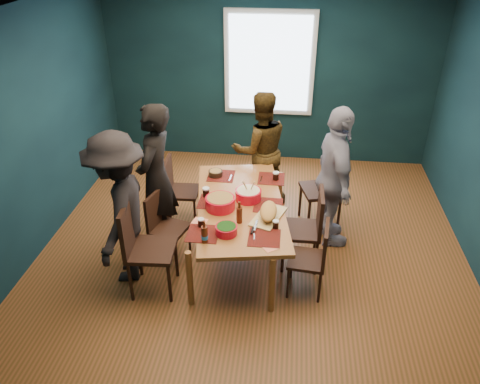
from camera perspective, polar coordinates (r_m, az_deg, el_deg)
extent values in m
cube|color=brown|center=(5.69, 1.57, -6.78)|extent=(5.00, 5.00, 0.01)
cube|color=silver|center=(4.58, 2.08, 21.17)|extent=(5.00, 5.00, 0.01)
cube|color=#103138|center=(5.74, -24.09, 6.40)|extent=(0.01, 5.00, 2.70)
cube|color=#103138|center=(7.32, 3.57, 13.91)|extent=(5.00, 0.01, 2.70)
cube|color=#103138|center=(2.93, -2.67, -15.30)|extent=(5.00, 0.01, 2.70)
cube|color=silver|center=(7.24, 3.60, 15.36)|extent=(1.35, 0.06, 1.55)
cube|color=#A76A32|center=(5.18, 0.05, -1.66)|extent=(1.24, 2.00, 0.05)
cylinder|color=#A76A32|center=(4.77, -6.14, -10.45)|extent=(0.07, 0.07, 0.66)
cylinder|color=#A76A32|center=(4.68, 3.91, -11.24)|extent=(0.07, 0.07, 0.66)
cylinder|color=#A76A32|center=(6.14, -2.85, 0.04)|extent=(0.07, 0.07, 0.66)
cylinder|color=#A76A32|center=(6.07, 4.82, -0.41)|extent=(0.07, 0.07, 0.66)
cube|color=black|center=(6.00, -6.95, 0.04)|extent=(0.40, 0.40, 0.04)
cube|color=black|center=(5.92, -8.77, 2.05)|extent=(0.05, 0.39, 0.43)
cylinder|color=black|center=(6.01, -8.69, -2.51)|extent=(0.03, 0.03, 0.40)
cylinder|color=black|center=(5.95, -5.53, -2.67)|extent=(0.03, 0.03, 0.40)
cylinder|color=black|center=(6.29, -8.05, -0.84)|extent=(0.03, 0.03, 0.40)
cylinder|color=black|center=(6.23, -5.03, -0.98)|extent=(0.03, 0.03, 0.40)
cube|color=black|center=(5.36, -8.59, -4.46)|extent=(0.46, 0.46, 0.04)
cube|color=black|center=(5.32, -10.35, -2.10)|extent=(0.13, 0.37, 0.41)
cylinder|color=black|center=(5.45, -10.72, -6.75)|extent=(0.03, 0.03, 0.38)
cylinder|color=black|center=(5.31, -7.77, -7.60)|extent=(0.03, 0.03, 0.38)
cylinder|color=black|center=(5.66, -9.04, -4.97)|extent=(0.03, 0.03, 0.38)
cylinder|color=black|center=(5.53, -6.17, -5.72)|extent=(0.03, 0.03, 0.38)
cube|color=black|center=(4.91, -10.72, -6.97)|extent=(0.50, 0.50, 0.04)
cube|color=black|center=(4.80, -13.50, -4.18)|extent=(0.07, 0.47, 0.51)
cylinder|color=black|center=(4.97, -13.22, -10.64)|extent=(0.04, 0.04, 0.48)
cylinder|color=black|center=(4.88, -8.60, -10.98)|extent=(0.04, 0.04, 0.48)
cylinder|color=black|center=(5.26, -12.12, -7.79)|extent=(0.04, 0.04, 0.48)
cylinder|color=black|center=(5.18, -7.78, -8.04)|extent=(0.04, 0.04, 0.48)
cube|color=black|center=(5.94, 9.83, 0.23)|extent=(0.56, 0.56, 0.04)
cube|color=black|center=(5.88, 11.97, 2.68)|extent=(0.17, 0.45, 0.50)
cylinder|color=black|center=(5.86, 8.38, -3.03)|extent=(0.03, 0.03, 0.47)
cylinder|color=black|center=(5.98, 11.97, -2.66)|extent=(0.03, 0.03, 0.47)
cylinder|color=black|center=(6.18, 7.35, -1.05)|extent=(0.03, 0.03, 0.47)
cylinder|color=black|center=(6.29, 10.77, -0.73)|extent=(0.03, 0.03, 0.47)
cube|color=black|center=(5.23, 7.41, -4.63)|extent=(0.43, 0.43, 0.04)
cube|color=black|center=(5.10, 9.76, -2.41)|extent=(0.04, 0.43, 0.47)
cylinder|color=black|center=(5.22, 5.23, -7.81)|extent=(0.03, 0.03, 0.44)
cylinder|color=black|center=(5.23, 9.26, -8.01)|extent=(0.03, 0.03, 0.44)
cylinder|color=black|center=(5.51, 5.34, -5.46)|extent=(0.03, 0.03, 0.44)
cylinder|color=black|center=(5.52, 9.14, -5.66)|extent=(0.03, 0.03, 0.44)
cube|color=black|center=(4.91, 8.11, -8.16)|extent=(0.41, 0.41, 0.04)
cube|color=black|center=(4.77, 10.35, -6.28)|extent=(0.07, 0.38, 0.41)
cylinder|color=black|center=(4.92, 5.86, -11.02)|extent=(0.03, 0.03, 0.39)
cylinder|color=black|center=(4.92, 9.67, -11.44)|extent=(0.03, 0.03, 0.39)
cylinder|color=black|center=(5.17, 6.30, -8.68)|extent=(0.03, 0.03, 0.39)
cylinder|color=black|center=(5.16, 9.90, -9.08)|extent=(0.03, 0.03, 0.39)
imported|color=black|center=(5.39, -10.19, 1.67)|extent=(0.48, 0.68, 1.77)
imported|color=black|center=(6.19, 2.49, 5.18)|extent=(0.92, 0.82, 1.59)
imported|color=white|center=(5.46, 11.46, 1.60)|extent=(0.61, 1.07, 1.72)
imported|color=black|center=(4.98, -14.43, -2.04)|extent=(0.72, 1.14, 1.69)
cylinder|color=red|center=(5.06, -2.43, -1.34)|extent=(0.32, 0.32, 0.13)
cylinder|color=#47812F|center=(5.03, -2.45, -0.77)|extent=(0.28, 0.28, 0.02)
cylinder|color=red|center=(5.22, 1.02, -0.34)|extent=(0.29, 0.29, 0.12)
cylinder|color=beige|center=(5.19, 1.02, 0.17)|extent=(0.26, 0.26, 0.02)
cylinder|color=tan|center=(5.16, 1.46, 0.56)|extent=(0.09, 0.16, 0.23)
cylinder|color=tan|center=(5.17, 0.71, 0.60)|extent=(0.07, 0.16, 0.23)
cylinder|color=red|center=(4.67, -1.67, -4.65)|extent=(0.22, 0.22, 0.09)
cylinder|color=#154912|center=(4.65, -1.68, -4.23)|extent=(0.19, 0.19, 0.02)
cube|color=tan|center=(4.94, 3.47, -3.01)|extent=(0.40, 0.54, 0.02)
ellipsoid|color=gold|center=(4.91, 3.49, -2.35)|extent=(0.30, 0.42, 0.11)
cube|color=silver|center=(4.78, 1.92, -4.04)|extent=(0.04, 0.20, 0.00)
cylinder|color=black|center=(4.69, 1.51, -4.72)|extent=(0.03, 0.11, 0.02)
sphere|color=#185012|center=(4.81, 3.42, -2.98)|extent=(0.04, 0.04, 0.04)
sphere|color=#185012|center=(4.90, 3.50, -2.29)|extent=(0.04, 0.04, 0.04)
sphere|color=#185012|center=(4.99, 3.57, -1.62)|extent=(0.04, 0.04, 0.04)
cylinder|color=black|center=(5.71, -3.00, 2.29)|extent=(0.17, 0.17, 0.07)
cylinder|color=#47812F|center=(5.70, -3.01, 2.55)|extent=(0.14, 0.14, 0.02)
cylinder|color=#4B1C0D|center=(4.55, -4.35, -5.19)|extent=(0.06, 0.06, 0.18)
cylinder|color=#4B1C0D|center=(4.47, -4.41, -3.89)|extent=(0.03, 0.03, 0.07)
cylinder|color=blue|center=(4.56, -4.34, -5.49)|extent=(0.07, 0.07, 0.04)
cylinder|color=#4B1C0D|center=(4.82, -0.08, -2.83)|extent=(0.06, 0.06, 0.18)
cylinder|color=#4B1C0D|center=(4.75, -0.08, -1.59)|extent=(0.03, 0.03, 0.07)
cylinder|color=black|center=(4.79, -4.77, -3.76)|extent=(0.06, 0.06, 0.09)
cylinder|color=silver|center=(4.77, -4.79, -3.34)|extent=(0.07, 0.07, 0.01)
cylinder|color=black|center=(4.77, 4.38, -3.97)|extent=(0.06, 0.06, 0.09)
cylinder|color=silver|center=(4.75, 4.39, -3.58)|extent=(0.06, 0.06, 0.01)
cylinder|color=black|center=(5.62, 4.39, 1.93)|extent=(0.07, 0.07, 0.10)
cylinder|color=silver|center=(5.60, 4.41, 2.35)|extent=(0.08, 0.08, 0.02)
cylinder|color=black|center=(5.28, -4.16, -0.04)|extent=(0.08, 0.08, 0.11)
cylinder|color=silver|center=(5.26, -4.18, 0.42)|extent=(0.08, 0.08, 0.02)
cube|color=#FF8C6B|center=(5.18, 3.58, -1.40)|extent=(0.21, 0.21, 0.00)
cube|color=#FF8C6B|center=(4.88, -4.97, -3.65)|extent=(0.17, 0.17, 0.00)
cube|color=#FF8C6B|center=(4.53, 3.66, -6.71)|extent=(0.19, 0.19, 0.00)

